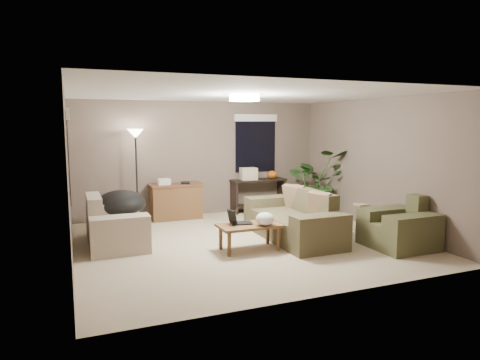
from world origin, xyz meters
name	(u,v)px	position (x,y,z in m)	size (l,w,h in m)	color
room_shell	(244,170)	(0.00, 0.00, 1.25)	(5.50, 5.50, 5.50)	tan
main_sofa	(294,221)	(0.93, -0.08, 0.29)	(0.95, 2.20, 0.85)	#454029
throw_pillows	(307,201)	(1.18, -0.08, 0.65)	(0.40, 1.40, 0.47)	#8C7251
loveseat	(114,227)	(-2.09, 0.69, 0.30)	(0.90, 1.60, 0.85)	beige
armchair	(399,229)	(2.25, -1.23, 0.30)	(0.95, 1.00, 0.85)	brown
coffee_table	(249,228)	(-0.10, -0.46, 0.36)	(1.00, 0.55, 0.42)	brown
laptop	(237,220)	(-0.27, -0.36, 0.48)	(0.40, 0.29, 0.24)	black
plastic_bag	(265,219)	(0.10, -0.61, 0.52)	(0.30, 0.27, 0.21)	white
desk	(176,201)	(-0.66, 2.21, 0.38)	(1.10, 0.50, 0.75)	brown
desk_papers	(168,182)	(-0.82, 2.20, 0.80)	(0.69, 0.28, 0.12)	silver
console_table	(258,193)	(1.29, 2.27, 0.44)	(1.30, 0.40, 0.75)	black
pumpkin	(272,175)	(1.64, 2.27, 0.84)	(0.22, 0.22, 0.18)	orange
cardboard_box	(248,174)	(1.04, 2.27, 0.89)	(0.36, 0.27, 0.27)	beige
papasan_chair	(121,208)	(-1.88, 1.44, 0.47)	(1.14, 1.14, 0.80)	black
floor_lamp	(136,145)	(-1.48, 2.12, 1.60)	(0.32, 0.32, 1.91)	black
ceiling_fixture	(245,98)	(0.00, 0.00, 2.44)	(0.50, 0.50, 0.10)	white
houseplant	(314,189)	(2.28, 1.46, 0.57)	(1.32, 1.47, 1.15)	#2D5923
cat_scratching_post	(361,219)	(2.40, -0.03, 0.21)	(0.32, 0.32, 0.50)	tan
window_left	(68,139)	(-2.73, 0.30, 1.78)	(0.05, 1.56, 1.33)	black
window_back	(256,134)	(1.30, 2.48, 1.79)	(1.06, 0.05, 1.33)	black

